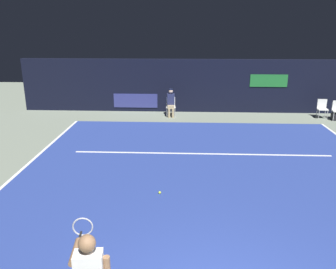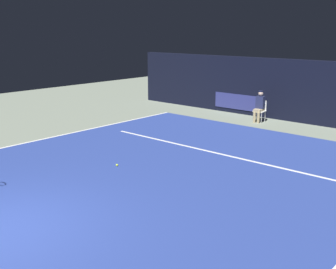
% 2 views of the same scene
% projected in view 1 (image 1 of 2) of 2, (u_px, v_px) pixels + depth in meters
% --- Properties ---
extents(ground_plane, '(34.16, 34.16, 0.00)m').
position_uv_depth(ground_plane, '(205.00, 181.00, 9.64)').
color(ground_plane, gray).
extents(court_surface, '(11.05, 12.14, 0.01)m').
position_uv_depth(court_surface, '(205.00, 181.00, 9.64)').
color(court_surface, navy).
rests_on(court_surface, ground).
extents(line_sideline_right, '(0.10, 12.14, 0.01)m').
position_uv_depth(line_sideline_right, '(14.00, 177.00, 9.88)').
color(line_sideline_right, white).
rests_on(line_sideline_right, court_surface).
extents(line_service, '(8.62, 0.10, 0.01)m').
position_uv_depth(line_service, '(202.00, 154.00, 11.66)').
color(line_service, white).
rests_on(line_service, court_surface).
extents(back_wall, '(17.42, 0.33, 2.60)m').
position_uv_depth(back_wall, '(197.00, 86.00, 17.12)').
color(back_wall, black).
rests_on(back_wall, ground).
extents(line_judge_on_chair, '(0.47, 0.55, 1.32)m').
position_uv_depth(line_judge_on_chair, '(171.00, 102.00, 16.30)').
color(line_judge_on_chair, white).
rests_on(line_judge_on_chair, ground).
extents(courtside_chair_far, '(0.47, 0.45, 0.88)m').
position_uv_depth(courtside_chair_far, '(322.00, 108.00, 16.08)').
color(courtside_chair_far, white).
rests_on(courtside_chair_far, ground).
extents(tennis_ball, '(0.07, 0.07, 0.07)m').
position_uv_depth(tennis_ball, '(160.00, 193.00, 8.88)').
color(tennis_ball, '#CCE033').
rests_on(tennis_ball, court_surface).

